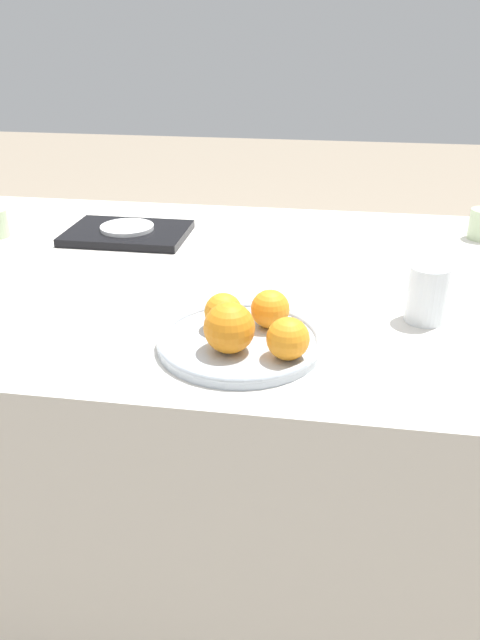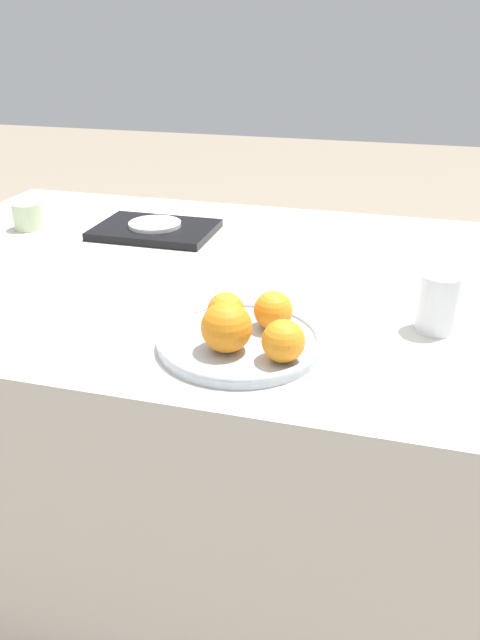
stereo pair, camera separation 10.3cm
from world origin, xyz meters
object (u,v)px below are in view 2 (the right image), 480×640
Objects in this scene: orange_2 at (273,310)px; cup_0 at (28,216)px; orange_3 at (283,341)px; orange_0 at (226,327)px; water_glass at (438,303)px; serving_tray at (155,230)px; fruit_platter at (240,341)px; side_plate at (155,224)px; orange_1 at (226,311)px.

orange_2 is 0.88× the size of cup_0.
orange_3 is 0.95m from cup_0.
cup_0 is (-0.70, 0.53, -0.02)m from orange_0.
orange_0 is 0.79× the size of water_glass.
orange_2 is 0.23× the size of serving_tray.
water_glass reaches higher than fruit_platter.
fruit_platter is 3.38× the size of orange_0.
fruit_platter is 0.65m from side_plate.
orange_2 is 0.98× the size of orange_3.
serving_tray is 2.23× the size of side_plate.
fruit_platter is 0.85m from cup_0.
orange_2 is 0.29m from water_glass.
water_glass is at bearing -28.77° from side_plate.
orange_0 is 0.38m from water_glass.
water_glass reaches higher than serving_tray.
side_plate is at bearing 131.09° from orange_2.
orange_0 reaches higher than orange_3.
orange_2 is 0.86m from cup_0.
fruit_platter is at bearing -43.44° from orange_1.
serving_tray is (-0.69, 0.38, -0.04)m from water_glass.
serving_tray is (-0.37, 0.53, -0.00)m from fruit_platter.
serving_tray is (-0.36, 0.57, -0.05)m from orange_0.
orange_0 is at bearing -37.08° from cup_0.
cup_0 is (-0.67, 0.45, -0.01)m from orange_1.
orange_1 is 0.85× the size of cup_0.
orange_2 is at bearing 110.54° from orange_3.
water_glass is 1.38× the size of cup_0.
side_plate is (0.00, -0.00, 0.02)m from serving_tray.
orange_3 is 0.23× the size of serving_tray.
orange_2 is 0.50× the size of side_plate.
water_glass reaches higher than orange_0.
orange_3 reaches higher than orange_2.
fruit_platter is at bearing -154.24° from water_glass.
cup_0 reaches higher than serving_tray.
serving_tray is at bearing 8.26° from cup_0.
water_glass is at bearing 19.91° from orange_2.
water_glass reaches higher than orange_1.
orange_1 is 0.81m from cup_0.
orange_2 is 0.63m from serving_tray.
water_glass is 0.79m from side_plate.
orange_1 is at bearing -164.33° from orange_2.
orange_3 is at bearing -52.01° from serving_tray.
orange_3 is 0.90× the size of cup_0.
orange_3 is at bearing -34.08° from cup_0.
side_plate is 0.34m from cup_0.
orange_0 reaches higher than orange_2.
orange_2 is (0.05, 0.10, -0.01)m from orange_0.
orange_0 is 1.27× the size of orange_1.
water_glass reaches higher than orange_2.
cup_0 is at bearing 162.16° from water_glass.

